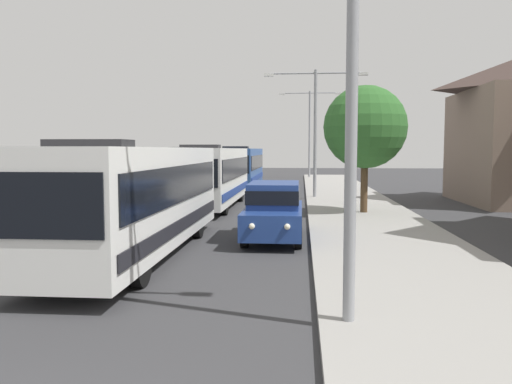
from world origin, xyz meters
TOP-DOWN VIEW (x-y plane):
  - bus_lead at (-1.30, 10.41)m, footprint 2.58×10.88m
  - bus_second_in_line at (-1.30, 22.81)m, footprint 2.58×10.71m
  - bus_middle at (-1.30, 35.44)m, footprint 2.58×10.58m
  - white_suv at (2.40, 13.28)m, footprint 1.86×4.78m
  - box_truck_oncoming at (-4.60, 33.08)m, footprint 2.35×7.30m
  - streetlamp_near at (4.10, 4.79)m, footprint 6.15×0.28m
  - streetlamp_mid at (4.10, 27.50)m, footprint 6.10×0.28m
  - streetlamp_far at (4.10, 50.22)m, footprint 6.26×0.28m
  - roadside_tree at (6.13, 19.97)m, footprint 3.73×3.73m

SIDE VIEW (x-z plane):
  - white_suv at x=2.40m, z-range 0.08..1.98m
  - bus_middle at x=-1.30m, z-range 0.08..3.29m
  - bus_second_in_line at x=-1.30m, z-range 0.08..3.29m
  - bus_lead at x=-1.30m, z-range 0.08..3.29m
  - box_truck_oncoming at x=-4.60m, z-range 0.13..3.28m
  - roadside_tree at x=6.13m, z-range 1.13..6.84m
  - streetlamp_mid at x=4.10m, z-range 1.07..8.60m
  - streetlamp_near at x=4.10m, z-range 1.10..9.38m
  - streetlamp_far at x=4.10m, z-range 1.12..9.92m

